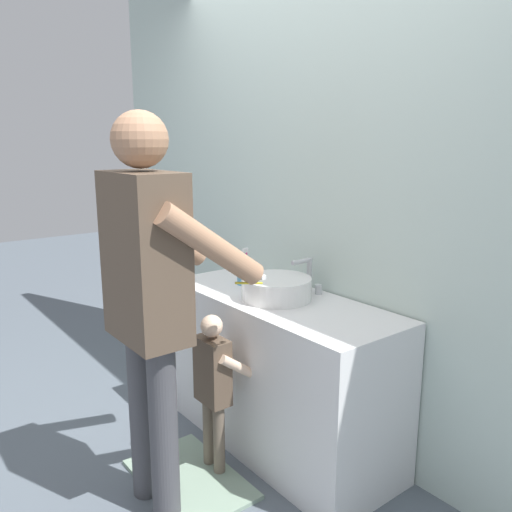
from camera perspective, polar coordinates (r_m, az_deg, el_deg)
The scene contains 9 objects.
ground_plane at distance 2.83m, azimuth -2.58°, elevation -21.59°, with size 14.00×14.00×0.00m, color slate.
back_wall at distance 2.76m, azimuth 7.82°, elevation 7.47°, with size 4.40×0.08×2.70m.
vanity_cabinet at distance 2.79m, azimuth 2.50°, elevation -12.58°, with size 1.35×0.54×0.81m, color white.
sink_basin at distance 2.62m, azimuth 2.26°, elevation -3.52°, with size 0.35×0.35×0.11m.
faucet at distance 2.75m, azimuth 5.69°, elevation -2.26°, with size 0.18×0.14×0.18m.
toothbrush_cup at distance 2.87m, azimuth -1.37°, elevation -2.10°, with size 0.07×0.07×0.21m.
bath_mat at distance 2.72m, azimuth -7.27°, elevation -23.09°, with size 0.64×0.40×0.02m, color gray.
child_toddler at distance 2.54m, azimuth -4.63°, elevation -13.37°, with size 0.25×0.25×0.80m.
adult_parent at distance 2.16m, azimuth -11.54°, elevation -2.87°, with size 0.53×0.56×1.70m.
Camera 1 is at (1.92, -1.34, 1.59)m, focal length 36.46 mm.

